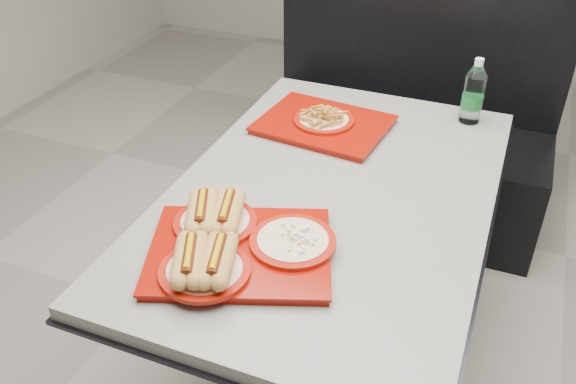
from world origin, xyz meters
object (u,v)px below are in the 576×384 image
at_px(booth_bench, 404,130).
at_px(water_bottle, 473,95).
at_px(diner_table, 330,234).
at_px(tray_far, 324,122).
at_px(tray_near, 232,244).

xyz_separation_m(booth_bench, water_bottle, (0.31, -0.50, 0.45)).
distance_m(booth_bench, water_bottle, 0.74).
bearing_deg(water_bottle, diner_table, -117.37).
distance_m(tray_far, water_bottle, 0.52).
xyz_separation_m(tray_near, tray_far, (-0.01, 0.73, -0.01)).
relative_size(booth_bench, tray_far, 2.94).
xyz_separation_m(booth_bench, tray_near, (-0.14, -1.47, 0.38)).
bearing_deg(tray_near, diner_table, 69.56).
bearing_deg(booth_bench, diner_table, -90.00).
relative_size(tray_far, water_bottle, 1.98).
height_order(diner_table, tray_far, tray_far).
relative_size(diner_table, booth_bench, 1.05).
distance_m(diner_table, tray_near, 0.45).
height_order(booth_bench, tray_far, booth_bench).
relative_size(diner_table, water_bottle, 6.13).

